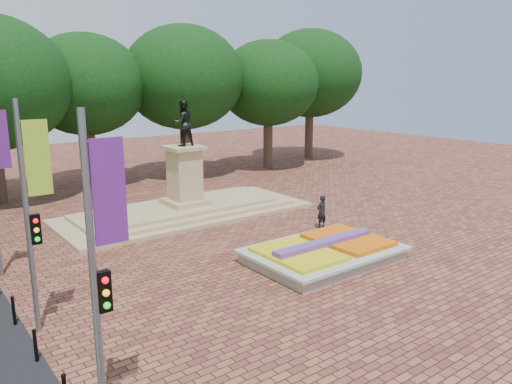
# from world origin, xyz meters

# --- Properties ---
(ground) EXTENTS (90.00, 90.00, 0.00)m
(ground) POSITION_xyz_m (0.00, 0.00, 0.00)
(ground) COLOR brown
(ground) RESTS_ON ground
(flower_bed) EXTENTS (6.30, 4.30, 0.91)m
(flower_bed) POSITION_xyz_m (1.03, -2.00, 0.38)
(flower_bed) COLOR gray
(flower_bed) RESTS_ON ground
(monument) EXTENTS (14.00, 6.00, 6.40)m
(monument) POSITION_xyz_m (0.00, 8.00, 0.88)
(monument) COLOR tan
(monument) RESTS_ON ground
(tree_row_back) EXTENTS (44.80, 8.80, 10.43)m
(tree_row_back) POSITION_xyz_m (2.33, 18.00, 6.67)
(tree_row_back) COLOR #3A2A20
(tree_row_back) RESTS_ON ground
(banner_poles) EXTENTS (0.88, 11.17, 7.00)m
(banner_poles) POSITION_xyz_m (-10.08, -1.31, 3.88)
(banner_poles) COLOR slate
(banner_poles) RESTS_ON ground
(bollard_row) EXTENTS (0.12, 13.12, 0.98)m
(bollard_row) POSITION_xyz_m (-10.70, -1.50, 0.53)
(bollard_row) COLOR black
(bollard_row) RESTS_ON ground
(pedestrian) EXTENTS (0.65, 0.44, 1.72)m
(pedestrian) POSITION_xyz_m (4.29, 1.50, 0.86)
(pedestrian) COLOR black
(pedestrian) RESTS_ON ground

